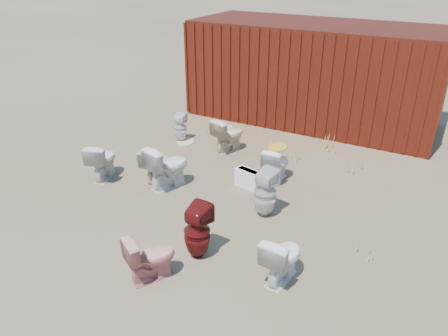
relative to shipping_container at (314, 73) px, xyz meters
The scene contains 22 objects.
ground 5.34m from the shipping_container, 90.00° to the right, with size 100.00×100.00×0.00m, color brown.
shipping_container is the anchor object (origin of this frame).
toilet_front_a 5.69m from the shipping_container, 114.73° to the right, with size 0.41×0.72×0.73m, color silver.
toilet_front_pink 7.03m from the shipping_container, 88.10° to the right, with size 0.37×0.66×0.67m, color tan.
toilet_front_c 4.98m from the shipping_container, 102.50° to the right, with size 0.46×0.81×0.82m, color white.
toilet_front_maroon 6.35m from the shipping_container, 85.36° to the right, with size 0.37×0.38×0.83m, color #5D100F.
toilet_front_e 6.46m from the shipping_container, 74.24° to the right, with size 0.39×0.68×0.70m, color white.
toilet_back_a 3.67m from the shipping_container, 126.20° to the right, with size 0.29×0.30×0.65m, color white.
toilet_back_beige_left 4.99m from the shipping_container, 106.74° to the right, with size 0.39×0.68×0.69m, color beige.
toilet_back_beige_right 3.09m from the shipping_container, 107.20° to the right, with size 0.42×0.73×0.75m, color beige.
toilet_back_yellowlid 3.75m from the shipping_container, 80.99° to the right, with size 0.38×0.66×0.67m, color white.
toilet_back_e 4.97m from the shipping_container, 79.57° to the right, with size 0.37×0.38×0.83m, color silver.
yellow_lid 3.68m from the shipping_container, 80.99° to the right, with size 0.34×0.43×0.03m, color gold.
loose_tank 4.24m from the shipping_container, 86.70° to the right, with size 0.50×0.20×0.35m, color white.
loose_lid_near 3.70m from the shipping_container, 123.71° to the right, with size 0.38×0.49×0.02m, color beige.
loose_lid_far 2.62m from the shipping_container, 133.17° to the right, with size 0.36×0.47×0.02m, color #B8B185.
weed_clump_a 2.93m from the shipping_container, 132.57° to the right, with size 0.36×0.36×0.30m, color #A8AC45.
weed_clump_b 2.89m from the shipping_container, 79.46° to the right, with size 0.32×0.32×0.26m, color #A8AC45.
weed_clump_c 3.28m from the shipping_container, 53.56° to the right, with size 0.36×0.36×0.37m, color #A8AC45.
weed_clump_d 2.32m from the shipping_container, 122.89° to the right, with size 0.30×0.30×0.24m, color #A8AC45.
weed_clump_e 2.25m from the shipping_container, 58.46° to the right, with size 0.34×0.34×0.32m, color #A8AC45.
weed_clump_f 5.85m from the shipping_container, 62.96° to the right, with size 0.28×0.28×0.21m, color #A8AC45.
Camera 1 is at (3.30, -5.31, 3.91)m, focal length 35.00 mm.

